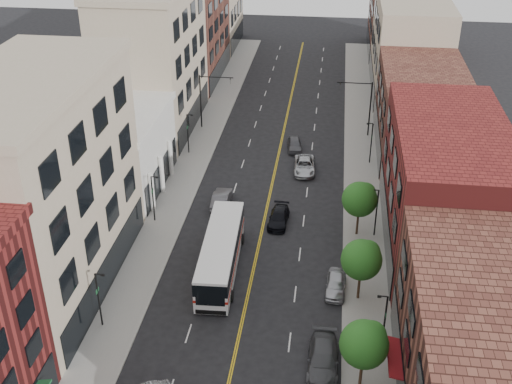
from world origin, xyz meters
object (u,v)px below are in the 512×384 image
at_px(car_parked_mid, 323,359).
at_px(car_lane_behind, 221,199).
at_px(car_lane_a, 279,218).
at_px(car_parked_far, 336,284).
at_px(car_lane_b, 304,166).
at_px(city_bus, 221,252).
at_px(car_lane_c, 295,144).

relative_size(car_parked_mid, car_lane_behind, 1.16).
relative_size(car_lane_behind, car_lane_a, 1.05).
xyz_separation_m(car_parked_far, car_lane_b, (-4.00, 22.14, 0.01)).
distance_m(city_bus, car_parked_far, 10.51).
distance_m(car_lane_behind, car_lane_b, 12.20).
bearing_deg(car_lane_a, car_parked_mid, -72.55).
relative_size(city_bus, car_parked_far, 3.11).
bearing_deg(car_parked_far, city_bus, 172.55).
bearing_deg(car_lane_a, car_parked_far, -57.57).
distance_m(car_parked_mid, car_parked_far, 9.24).
distance_m(city_bus, car_lane_a, 9.70).
height_order(car_lane_behind, car_lane_b, car_lane_behind).
xyz_separation_m(car_parked_mid, car_parked_far, (0.78, 9.21, -0.09)).
height_order(car_parked_far, car_lane_a, car_parked_far).
bearing_deg(car_lane_a, car_lane_c, 91.77).
xyz_separation_m(city_bus, car_lane_b, (6.28, 20.34, -1.23)).
bearing_deg(car_lane_behind, car_lane_c, -114.92).
height_order(car_lane_behind, car_lane_a, car_lane_behind).
bearing_deg(car_lane_b, city_bus, -110.73).
bearing_deg(car_lane_behind, car_parked_mid, 116.43).
relative_size(car_lane_a, car_lane_c, 1.10).
relative_size(city_bus, car_lane_b, 2.51).
distance_m(city_bus, car_lane_b, 21.32).
relative_size(city_bus, car_lane_c, 3.17).
height_order(city_bus, car_lane_c, city_bus).
xyz_separation_m(car_lane_behind, car_lane_a, (6.33, -2.77, -0.13)).
bearing_deg(car_parked_mid, car_lane_behind, 117.21).
height_order(car_lane_a, car_lane_c, car_lane_c).
bearing_deg(car_parked_mid, city_bus, 130.89).
relative_size(car_parked_far, car_lane_c, 1.02).
height_order(city_bus, car_parked_mid, city_bus).
bearing_deg(car_lane_behind, car_lane_b, -133.09).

